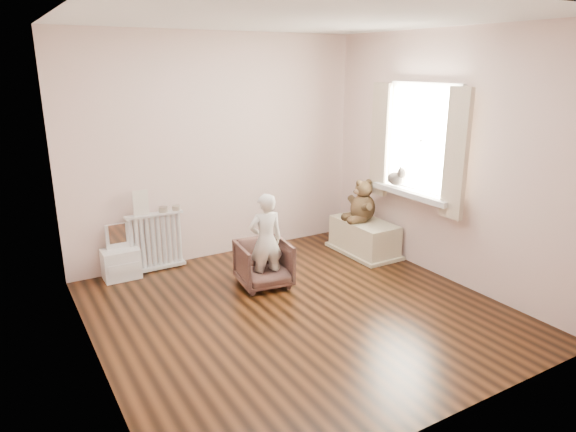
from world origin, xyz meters
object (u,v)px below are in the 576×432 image
toy_vanity (120,254)px  plush_cat (396,177)px  teddy_bear (363,200)px  radiator (156,237)px  toy_bench (364,237)px  child (266,241)px  armchair (264,264)px

toy_vanity → plush_cat: 3.19m
toy_vanity → teddy_bear: size_ratio=1.19×
radiator → teddy_bear: bearing=-17.1°
toy_vanity → toy_bench: bearing=-14.7°
child → toy_bench: (1.53, 0.29, -0.32)m
teddy_bear → armchair: bearing=-161.1°
plush_cat → child: bearing=-160.5°
toy_vanity → armchair: bearing=-37.9°
radiator → teddy_bear: 2.47m
toy_bench → teddy_bear: (-0.01, 0.04, 0.47)m
child → teddy_bear: size_ratio=1.96×
child → teddy_bear: 1.56m
radiator → child: size_ratio=0.67×
toy_vanity → teddy_bear: bearing=-14.1°
toy_vanity → teddy_bear: (2.76, -0.69, 0.40)m
radiator → teddy_bear: size_ratio=1.32×
toy_bench → teddy_bear: bearing=108.4°
armchair → child: bearing=-82.7°
radiator → child: bearing=-51.5°
armchair → plush_cat: bearing=3.6°
child → toy_bench: bearing=-161.9°
radiator → child: 1.35m
toy_vanity → child: 1.62m
radiator → armchair: size_ratio=1.25×
armchair → child: 0.28m
teddy_bear → plush_cat: bearing=-60.1°
child → teddy_bear: bearing=-160.5°
child → armchair: bearing=-82.7°
toy_vanity → plush_cat: (2.91, -1.08, 0.72)m
armchair → toy_vanity: bearing=149.4°
radiator → armchair: 1.31m
toy_bench → teddy_bear: size_ratio=1.70×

